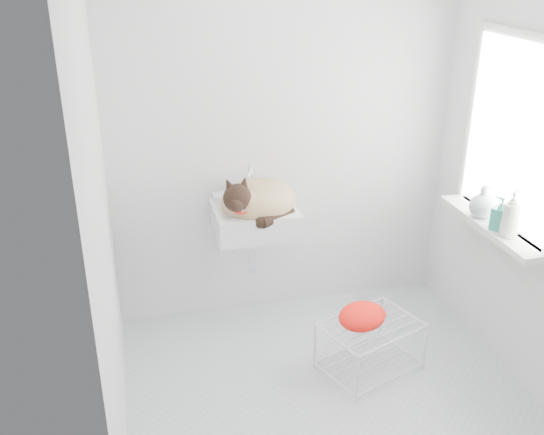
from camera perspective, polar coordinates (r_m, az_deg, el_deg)
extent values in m
cube|color=silver|center=(3.57, 5.20, -15.95)|extent=(2.20, 2.00, 0.02)
cube|color=white|center=(3.84, 1.12, 8.29)|extent=(2.20, 0.02, 2.50)
cube|color=white|center=(3.45, 23.63, 4.42)|extent=(0.02, 2.00, 2.50)
cube|color=white|center=(2.78, -15.79, 1.12)|extent=(0.02, 2.00, 2.50)
cube|color=white|center=(3.57, 21.84, 7.00)|extent=(0.01, 0.80, 1.00)
cube|color=white|center=(3.56, 21.64, 6.99)|extent=(0.04, 0.90, 1.10)
cube|color=white|center=(3.70, 19.67, -0.74)|extent=(0.16, 0.88, 0.04)
cube|color=white|center=(3.68, -1.64, 0.97)|extent=(0.49, 0.43, 0.20)
ellipsoid|color=tan|center=(3.67, -1.16, 1.39)|extent=(0.53, 0.48, 0.23)
sphere|color=black|center=(3.53, -3.66, 2.28)|extent=(0.20, 0.20, 0.17)
torus|color=#B61B0D|center=(3.55, -3.32, 1.55)|extent=(0.18, 0.17, 0.07)
cube|color=silver|center=(3.68, 9.10, -11.86)|extent=(0.62, 0.53, 0.32)
ellipsoid|color=#ED2D00|center=(3.55, 8.36, -9.49)|extent=(0.35, 0.31, 0.12)
imported|color=white|center=(3.55, 21.08, -1.62)|extent=(0.12, 0.12, 0.22)
imported|color=#2E8775|center=(3.62, 20.32, -1.04)|extent=(0.12, 0.12, 0.19)
imported|color=#B6BBC1|center=(3.76, 18.84, 0.10)|extent=(0.19, 0.19, 0.19)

